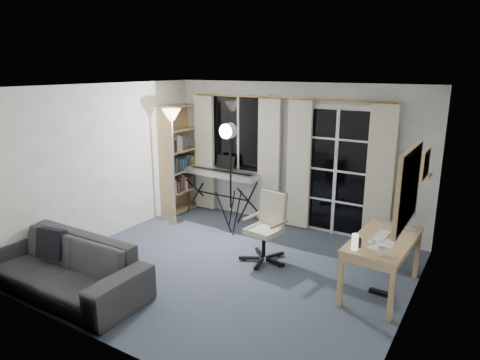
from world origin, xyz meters
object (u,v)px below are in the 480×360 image
(monitor, at_px, (411,210))
(sofa, at_px, (61,258))
(bookshelf, at_px, (180,161))
(torchiere_lamp, at_px, (172,132))
(office_chair, at_px, (269,221))
(desk, at_px, (383,245))
(studio_light, at_px, (228,144))
(keyboard_piano, at_px, (222,174))
(mug, at_px, (382,251))

(monitor, distance_m, sofa, 4.27)
(bookshelf, height_order, torchiere_lamp, bookshelf)
(office_chair, height_order, monitor, monitor)
(desk, bearing_deg, torchiere_lamp, 173.95)
(studio_light, bearing_deg, sofa, -100.78)
(desk, distance_m, sofa, 3.83)
(keyboard_piano, bearing_deg, mug, -26.78)
(torchiere_lamp, xyz_separation_m, studio_light, (1.06, 0.08, -0.11))
(studio_light, relative_size, monitor, 3.75)
(keyboard_piano, bearing_deg, monitor, -11.76)
(mug, bearing_deg, sofa, -155.72)
(bookshelf, distance_m, desk, 4.18)
(studio_light, height_order, monitor, studio_light)
(bookshelf, xyz_separation_m, keyboard_piano, (0.89, 0.09, -0.16))
(mug, height_order, sofa, sofa)
(bookshelf, relative_size, desk, 1.54)
(studio_light, height_order, desk, studio_light)
(sofa, bearing_deg, studio_light, 75.44)
(desk, distance_m, monitor, 0.60)
(bookshelf, distance_m, office_chair, 2.68)
(bookshelf, bearing_deg, monitor, -9.62)
(torchiere_lamp, bearing_deg, monitor, -1.37)
(torchiere_lamp, height_order, sofa, torchiere_lamp)
(studio_light, height_order, sofa, studio_light)
(office_chair, height_order, sofa, office_chair)
(sofa, bearing_deg, bookshelf, 103.05)
(monitor, bearing_deg, keyboard_piano, 169.14)
(keyboard_piano, relative_size, studio_light, 0.78)
(office_chair, relative_size, monitor, 1.98)
(sofa, bearing_deg, office_chair, 50.92)
(desk, xyz_separation_m, monitor, (0.20, 0.45, 0.34))
(keyboard_piano, bearing_deg, studio_light, -47.03)
(bookshelf, height_order, monitor, bookshelf)
(office_chair, height_order, desk, office_chair)
(torchiere_lamp, distance_m, sofa, 2.83)
(monitor, bearing_deg, desk, -111.21)
(office_chair, bearing_deg, mug, -11.07)
(torchiere_lamp, distance_m, desk, 3.82)
(bookshelf, distance_m, studio_light, 1.60)
(torchiere_lamp, relative_size, monitor, 4.02)
(studio_light, xyz_separation_m, desk, (2.58, -0.63, -0.88))
(office_chair, relative_size, sofa, 0.44)
(mug, xyz_separation_m, sofa, (-3.36, -1.51, -0.30))
(studio_light, bearing_deg, bookshelf, 163.46)
(desk, bearing_deg, studio_light, 168.77)
(torchiere_lamp, relative_size, office_chair, 2.03)
(desk, xyz_separation_m, sofa, (-3.26, -2.01, -0.16))
(keyboard_piano, height_order, office_chair, keyboard_piano)
(office_chair, bearing_deg, keyboard_piano, 151.68)
(office_chair, bearing_deg, desk, 5.15)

